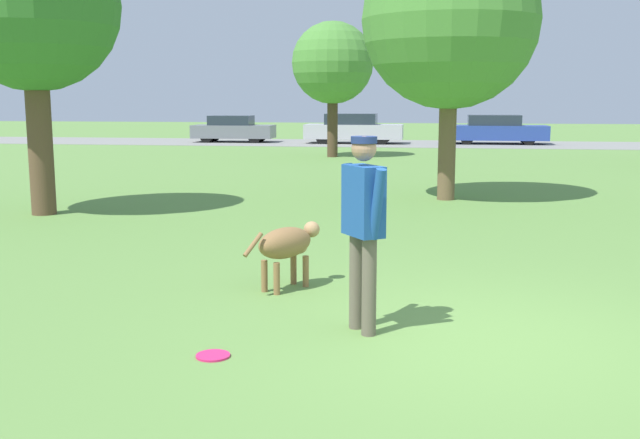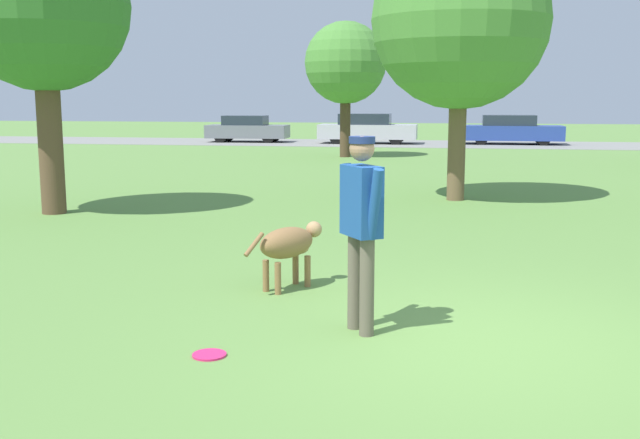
{
  "view_description": "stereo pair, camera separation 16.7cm",
  "coord_description": "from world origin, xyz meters",
  "px_view_note": "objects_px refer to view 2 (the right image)",
  "views": [
    {
      "loc": [
        -0.33,
        -6.36,
        2.07
      ],
      "look_at": [
        -1.45,
        0.81,
        0.9
      ],
      "focal_mm": 42.0,
      "sensor_mm": 36.0,
      "label": 1
    },
    {
      "loc": [
        -0.17,
        -6.33,
        2.07
      ],
      "look_at": [
        -1.45,
        0.81,
        0.9
      ],
      "focal_mm": 42.0,
      "sensor_mm": 36.0,
      "label": 2
    }
  ],
  "objects_px": {
    "frisbee": "(209,355)",
    "parked_car_silver": "(367,129)",
    "person": "(361,217)",
    "dog": "(289,244)",
    "tree_mid_center": "(460,20)",
    "tree_near_left": "(43,6)",
    "tree_far_left": "(346,63)",
    "parked_car_blue": "(511,130)",
    "parked_car_grey": "(247,129)"
  },
  "relations": [
    {
      "from": "person",
      "to": "dog",
      "type": "xyz_separation_m",
      "value": [
        -0.97,
        1.41,
        -0.55
      ]
    },
    {
      "from": "frisbee",
      "to": "parked_car_silver",
      "type": "xyz_separation_m",
      "value": [
        -2.12,
        29.57,
        0.69
      ]
    },
    {
      "from": "person",
      "to": "frisbee",
      "type": "height_order",
      "value": "person"
    },
    {
      "from": "parked_car_grey",
      "to": "frisbee",
      "type": "bearing_deg",
      "value": -76.79
    },
    {
      "from": "tree_far_left",
      "to": "parked_car_silver",
      "type": "height_order",
      "value": "tree_far_left"
    },
    {
      "from": "parked_car_grey",
      "to": "parked_car_silver",
      "type": "distance_m",
      "value": 5.89
    },
    {
      "from": "tree_near_left",
      "to": "parked_car_silver",
      "type": "distance_m",
      "value": 23.09
    },
    {
      "from": "frisbee",
      "to": "parked_car_grey",
      "type": "height_order",
      "value": "parked_car_grey"
    },
    {
      "from": "frisbee",
      "to": "parked_car_blue",
      "type": "relative_size",
      "value": 0.06
    },
    {
      "from": "dog",
      "to": "tree_mid_center",
      "type": "relative_size",
      "value": 0.19
    },
    {
      "from": "tree_mid_center",
      "to": "parked_car_silver",
      "type": "distance_m",
      "value": 20.15
    },
    {
      "from": "person",
      "to": "tree_mid_center",
      "type": "distance_m",
      "value": 9.6
    },
    {
      "from": "person",
      "to": "tree_near_left",
      "type": "height_order",
      "value": "tree_near_left"
    },
    {
      "from": "tree_far_left",
      "to": "parked_car_blue",
      "type": "bearing_deg",
      "value": 53.98
    },
    {
      "from": "person",
      "to": "frisbee",
      "type": "relative_size",
      "value": 6.27
    },
    {
      "from": "parked_car_silver",
      "to": "person",
      "type": "bearing_deg",
      "value": -83.99
    },
    {
      "from": "dog",
      "to": "tree_near_left",
      "type": "distance_m",
      "value": 7.82
    },
    {
      "from": "person",
      "to": "parked_car_silver",
      "type": "xyz_separation_m",
      "value": [
        -3.26,
        28.71,
        -0.35
      ]
    },
    {
      "from": "parked_car_blue",
      "to": "person",
      "type": "bearing_deg",
      "value": -96.19
    },
    {
      "from": "frisbee",
      "to": "tree_near_left",
      "type": "distance_m",
      "value": 9.43
    },
    {
      "from": "person",
      "to": "dog",
      "type": "relative_size",
      "value": 1.7
    },
    {
      "from": "tree_far_left",
      "to": "parked_car_grey",
      "type": "height_order",
      "value": "tree_far_left"
    },
    {
      "from": "dog",
      "to": "frisbee",
      "type": "distance_m",
      "value": 2.33
    },
    {
      "from": "tree_mid_center",
      "to": "tree_near_left",
      "type": "height_order",
      "value": "tree_mid_center"
    },
    {
      "from": "dog",
      "to": "tree_mid_center",
      "type": "xyz_separation_m",
      "value": [
        1.81,
        7.8,
        3.13
      ]
    },
    {
      "from": "person",
      "to": "parked_car_grey",
      "type": "height_order",
      "value": "person"
    },
    {
      "from": "tree_near_left",
      "to": "person",
      "type": "bearing_deg",
      "value": -43.32
    },
    {
      "from": "frisbee",
      "to": "parked_car_silver",
      "type": "height_order",
      "value": "parked_car_silver"
    },
    {
      "from": "parked_car_silver",
      "to": "parked_car_blue",
      "type": "height_order",
      "value": "parked_car_silver"
    },
    {
      "from": "dog",
      "to": "tree_near_left",
      "type": "xyz_separation_m",
      "value": [
        -5.44,
        4.63,
        3.18
      ]
    },
    {
      "from": "parked_car_silver",
      "to": "dog",
      "type": "bearing_deg",
      "value": -85.67
    },
    {
      "from": "parked_car_blue",
      "to": "tree_near_left",
      "type": "bearing_deg",
      "value": -112.43
    },
    {
      "from": "tree_far_left",
      "to": "parked_car_blue",
      "type": "xyz_separation_m",
      "value": [
        6.45,
        8.87,
        -2.66
      ]
    },
    {
      "from": "person",
      "to": "dog",
      "type": "distance_m",
      "value": 1.8
    },
    {
      "from": "tree_far_left",
      "to": "tree_near_left",
      "type": "xyz_separation_m",
      "value": [
        -3.31,
        -14.37,
        0.36
      ]
    },
    {
      "from": "dog",
      "to": "tree_near_left",
      "type": "relative_size",
      "value": 0.2
    },
    {
      "from": "parked_car_grey",
      "to": "parked_car_silver",
      "type": "relative_size",
      "value": 0.86
    },
    {
      "from": "person",
      "to": "tree_far_left",
      "type": "distance_m",
      "value": 20.76
    },
    {
      "from": "frisbee",
      "to": "parked_car_silver",
      "type": "relative_size",
      "value": 0.06
    },
    {
      "from": "tree_far_left",
      "to": "parked_car_silver",
      "type": "distance_m",
      "value": 8.72
    },
    {
      "from": "parked_car_blue",
      "to": "tree_mid_center",
      "type": "bearing_deg",
      "value": -96.79
    },
    {
      "from": "frisbee",
      "to": "person",
      "type": "bearing_deg",
      "value": 37.22
    },
    {
      "from": "dog",
      "to": "parked_car_blue",
      "type": "xyz_separation_m",
      "value": [
        4.31,
        27.86,
        0.16
      ]
    },
    {
      "from": "parked_car_grey",
      "to": "parked_car_silver",
      "type": "height_order",
      "value": "parked_car_silver"
    },
    {
      "from": "frisbee",
      "to": "tree_mid_center",
      "type": "bearing_deg",
      "value": 78.91
    },
    {
      "from": "parked_car_grey",
      "to": "person",
      "type": "bearing_deg",
      "value": -74.3
    },
    {
      "from": "frisbee",
      "to": "tree_near_left",
      "type": "height_order",
      "value": "tree_near_left"
    },
    {
      "from": "person",
      "to": "parked_car_silver",
      "type": "height_order",
      "value": "person"
    },
    {
      "from": "tree_mid_center",
      "to": "tree_near_left",
      "type": "xyz_separation_m",
      "value": [
        -7.24,
        -3.17,
        0.05
      ]
    },
    {
      "from": "tree_far_left",
      "to": "tree_mid_center",
      "type": "bearing_deg",
      "value": -70.63
    }
  ]
}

